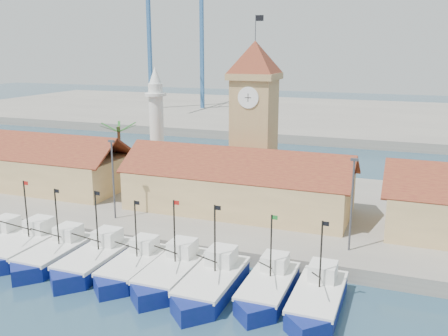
% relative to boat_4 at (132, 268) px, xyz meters
% --- Properties ---
extents(ground, '(400.00, 400.00, 0.00)m').
position_rel_boat_4_xyz_m(ground, '(4.17, -2.51, -0.76)').
color(ground, '#1B394A').
rests_on(ground, ground).
extents(quay, '(140.00, 32.00, 1.50)m').
position_rel_boat_4_xyz_m(quay, '(4.17, 21.49, -0.01)').
color(quay, gray).
rests_on(quay, ground).
extents(terminal, '(240.00, 80.00, 2.00)m').
position_rel_boat_4_xyz_m(terminal, '(4.17, 107.49, 0.24)').
color(terminal, gray).
rests_on(terminal, ground).
extents(boat_1, '(3.87, 10.61, 8.03)m').
position_rel_boat_4_xyz_m(boat_1, '(-12.60, 0.04, 0.07)').
color(boat_1, navy).
rests_on(boat_1, ground).
extents(boat_2, '(3.71, 10.16, 7.68)m').
position_rel_boat_4_xyz_m(boat_2, '(-8.61, -0.26, 0.03)').
color(boat_2, navy).
rests_on(boat_2, ground).
extents(boat_3, '(3.82, 10.46, 7.91)m').
position_rel_boat_4_xyz_m(boat_3, '(-4.14, -0.16, 0.05)').
color(boat_3, navy).
rests_on(boat_3, ground).
extents(boat_4, '(3.56, 9.76, 7.39)m').
position_rel_boat_4_xyz_m(boat_4, '(0.00, 0.00, 0.00)').
color(boat_4, navy).
rests_on(boat_4, ground).
extents(boat_5, '(3.80, 10.41, 7.88)m').
position_rel_boat_4_xyz_m(boat_5, '(3.92, -0.04, 0.05)').
color(boat_5, navy).
rests_on(boat_5, ground).
extents(boat_6, '(3.91, 10.71, 8.10)m').
position_rel_boat_4_xyz_m(boat_6, '(8.03, -0.71, 0.07)').
color(boat_6, navy).
rests_on(boat_6, ground).
extents(boat_7, '(3.60, 9.85, 7.46)m').
position_rel_boat_4_xyz_m(boat_7, '(12.68, 0.35, 0.01)').
color(boat_7, navy).
rests_on(boat_7, ground).
extents(boat_8, '(3.70, 10.13, 7.67)m').
position_rel_boat_4_xyz_m(boat_8, '(16.92, -0.22, 0.03)').
color(boat_8, navy).
rests_on(boat_8, ground).
extents(hall_left, '(31.20, 10.13, 7.61)m').
position_rel_boat_4_xyz_m(hall_left, '(-27.83, 17.49, 3.22)').
color(hall_left, tan).
rests_on(hall_left, quay).
extents(hall_center, '(27.04, 10.13, 7.61)m').
position_rel_boat_4_xyz_m(hall_center, '(4.17, 17.49, 3.22)').
color(hall_center, tan).
rests_on(hall_center, quay).
extents(clock_tower, '(5.80, 5.80, 22.70)m').
position_rel_boat_4_xyz_m(clock_tower, '(4.17, 23.48, 11.20)').
color(clock_tower, tan).
rests_on(clock_tower, quay).
extents(minaret, '(3.00, 3.00, 16.30)m').
position_rel_boat_4_xyz_m(minaret, '(-10.83, 25.49, 8.97)').
color(minaret, silver).
rests_on(minaret, quay).
extents(palm_tree, '(5.60, 5.03, 8.39)m').
position_rel_boat_4_xyz_m(palm_tree, '(-15.83, 23.49, 5.48)').
color(palm_tree, brown).
rests_on(palm_tree, quay).
extents(lamp_posts, '(80.70, 0.25, 9.03)m').
position_rel_boat_4_xyz_m(lamp_posts, '(4.67, 9.49, 5.71)').
color(lamp_posts, '#3F3F44').
rests_on(lamp_posts, quay).
extents(crane_blue_far, '(1.00, 36.57, 46.86)m').
position_rel_boat_4_xyz_m(crane_blue_far, '(-52.46, 97.65, 27.56)').
color(crane_blue_far, '#2F5D91').
rests_on(crane_blue_far, terminal).
extents(crane_blue_near, '(1.00, 29.98, 43.55)m').
position_rel_boat_4_xyz_m(crane_blue_near, '(-37.98, 104.48, 25.17)').
color(crane_blue_near, '#2F5D91').
rests_on(crane_blue_near, terminal).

